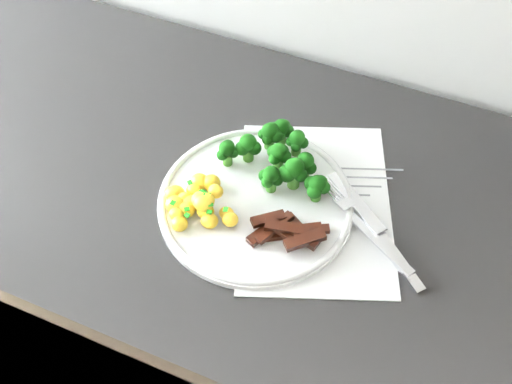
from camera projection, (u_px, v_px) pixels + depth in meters
counter at (300, 342)px, 1.23m from camera, size 2.29×0.57×0.86m
recipe_paper at (315, 204)px, 0.89m from camera, size 0.30×0.35×0.00m
plate at (256, 202)px, 0.89m from camera, size 0.28×0.28×0.02m
broccoli at (280, 156)px, 0.90m from camera, size 0.17×0.13×0.05m
potatoes at (196, 202)px, 0.87m from camera, size 0.11×0.10×0.04m
beef_strips at (288, 231)px, 0.84m from camera, size 0.10×0.07×0.03m
fork at (367, 229)px, 0.85m from camera, size 0.16×0.11×0.02m
knife at (386, 243)px, 0.84m from camera, size 0.18×0.15×0.02m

